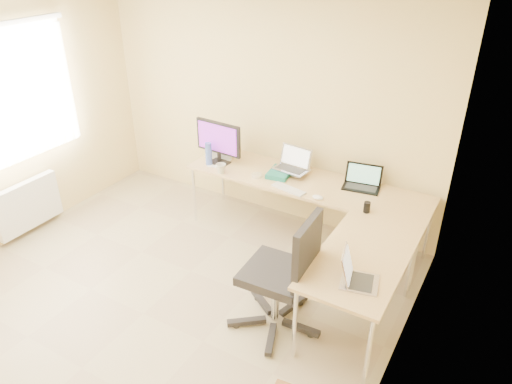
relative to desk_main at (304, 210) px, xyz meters
The scene contains 22 objects.
floor 2.02m from the desk_main, 111.40° to the right, with size 4.50×4.50×0.00m, color tan.
ceiling 2.99m from the desk_main, 111.40° to the right, with size 4.50×4.50×0.00m, color white.
wall_back 1.25m from the desk_main, 151.11° to the left, with size 4.50×4.50×0.00m, color #E5C47A.
wall_right 2.49m from the desk_main, 53.38° to the right, with size 4.50×4.50×0.00m, color #E5C47A.
desk_main is the anchor object (origin of this frame).
desk_return 1.40m from the desk_main, 45.73° to the right, with size 0.70×1.30×0.73m, color tan.
monitor 1.22m from the desk_main, behind, with size 0.59×0.19×0.50m, color black.
book_stack 0.50m from the desk_main, behind, with size 0.23×0.31×0.05m, color #16695B.
laptop_center 0.58m from the desk_main, 162.23° to the left, with size 0.37×0.29×0.24m, color #9FA2B7.
laptop_black 0.76m from the desk_main, 14.12° to the left, with size 0.37×0.28×0.24m, color black.
keyboard 0.47m from the desk_main, 103.69° to the right, with size 0.38×0.11×0.02m, color silver.
mouse 0.56m from the desk_main, 47.55° to the right, with size 0.11×0.07×0.04m, color white.
mug 1.02m from the desk_main, 161.66° to the right, with size 0.11×0.11×0.11m, color beige.
cd_stack 0.65m from the desk_main, 160.92° to the right, with size 0.12×0.12×0.03m, color silver.
water_bottle 1.24m from the desk_main, behind, with size 0.08×0.08×0.26m, color #4059A7.
papers 1.11m from the desk_main, behind, with size 0.19×0.28×0.01m, color silver.
white_box 1.20m from the desk_main, behind, with size 0.25×0.18×0.09m, color white.
desk_fan 1.25m from the desk_main, 169.93° to the left, with size 0.23×0.23×0.29m, color white.
black_cup 0.93m from the desk_main, 21.08° to the right, with size 0.06×0.06×0.11m, color black.
laptop_return 1.77m from the desk_main, 51.18° to the right, with size 0.26×0.33×0.22m, color silver.
office_chair 1.40m from the desk_main, 74.84° to the right, with size 0.69×0.69×1.15m, color black.
radiator 3.11m from the desk_main, 152.24° to the right, with size 0.09×0.80×0.55m, color white.
Camera 1 is at (2.56, -2.34, 3.07)m, focal length 33.70 mm.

